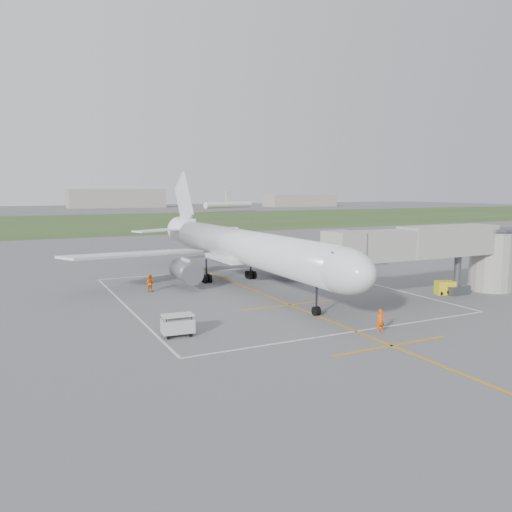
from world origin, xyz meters
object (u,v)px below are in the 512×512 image
gpu_unit (445,288)px  ramp_worker_nose (381,321)px  jet_bridge (442,250)px  ramp_worker_wing (150,283)px  airliner (242,247)px  baggage_cart (178,325)px

gpu_unit → ramp_worker_nose: 17.50m
ramp_worker_nose → gpu_unit: bearing=41.9°
jet_bridge → ramp_worker_wing: size_ratio=12.67×
airliner → ramp_worker_nose: bearing=-86.2°
gpu_unit → ramp_worker_wing: 31.07m
baggage_cart → gpu_unit: bearing=9.1°
airliner → ramp_worker_nose: 22.19m
jet_bridge → gpu_unit: size_ratio=10.78×
jet_bridge → ramp_worker_nose: 16.63m
airliner → ramp_worker_nose: (1.45, -21.87, -3.48)m
jet_bridge → gpu_unit: jet_bridge is taller
ramp_worker_wing → ramp_worker_nose: bearing=159.7°
baggage_cart → ramp_worker_nose: (14.05, -6.02, 0.08)m
airliner → ramp_worker_wing: bearing=172.2°
gpu_unit → ramp_worker_wing: (-27.14, 15.11, 0.23)m
baggage_cart → ramp_worker_nose: 15.28m
baggage_cart → ramp_worker_wing: (2.38, 17.25, 0.09)m
ramp_worker_nose → ramp_worker_wing: ramp_worker_wing is taller
baggage_cart → jet_bridge: bearing=8.2°
jet_bridge → baggage_cart: size_ratio=9.58×
jet_bridge → ramp_worker_wing: bearing=148.9°
jet_bridge → gpu_unit: 4.26m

